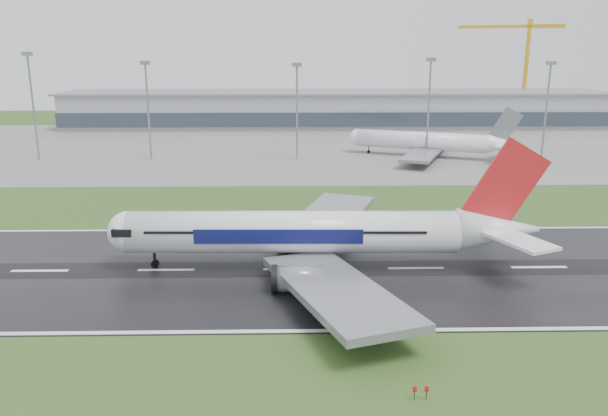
{
  "coord_description": "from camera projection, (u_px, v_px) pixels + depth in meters",
  "views": [
    {
      "loc": [
        -19.8,
        -89.79,
        34.1
      ],
      "look_at": [
        -17.74,
        12.0,
        7.0
      ],
      "focal_mm": 35.28,
      "sensor_mm": 36.0,
      "label": 1
    }
  ],
  "objects": [
    {
      "name": "ground",
      "position": [
        416.0,
        269.0,
        95.91
      ],
      "size": [
        520.0,
        520.0,
        0.0
      ],
      "primitive_type": "plane",
      "color": "#2A4A1B",
      "rests_on": "ground"
    },
    {
      "name": "runway",
      "position": [
        416.0,
        268.0,
        95.9
      ],
      "size": [
        400.0,
        45.0,
        0.1
      ],
      "primitive_type": "cube",
      "color": "black",
      "rests_on": "ground"
    },
    {
      "name": "apron",
      "position": [
        346.0,
        146.0,
        216.67
      ],
      "size": [
        400.0,
        130.0,
        0.08
      ],
      "primitive_type": "cube",
      "color": "slate",
      "rests_on": "ground"
    },
    {
      "name": "terminal",
      "position": [
        335.0,
        110.0,
        272.72
      ],
      "size": [
        240.0,
        36.0,
        15.0
      ],
      "primitive_type": "cube",
      "color": "gray",
      "rests_on": "ground"
    },
    {
      "name": "main_airliner",
      "position": [
        324.0,
        207.0,
        93.66
      ],
      "size": [
        69.61,
        66.42,
        20.18
      ],
      "primitive_type": null,
      "rotation": [
        0.0,
        0.0,
        -0.02
      ],
      "color": "white",
      "rests_on": "runway"
    },
    {
      "name": "parked_airliner",
      "position": [
        428.0,
        132.0,
        193.57
      ],
      "size": [
        71.58,
        69.5,
        16.38
      ],
      "primitive_type": null,
      "rotation": [
        0.0,
        0.0,
        -0.39
      ],
      "color": "white",
      "rests_on": "apron"
    },
    {
      "name": "tower_crane",
      "position": [
        526.0,
        72.0,
        284.83
      ],
      "size": [
        46.41,
        19.15,
        47.56
      ],
      "primitive_type": null,
      "rotation": [
        0.0,
        0.0,
        -0.35
      ],
      "color": "gold",
      "rests_on": "ground"
    },
    {
      "name": "floodmast_0",
      "position": [
        33.0,
        109.0,
        186.42
      ],
      "size": [
        0.64,
        0.64,
        32.19
      ],
      "primitive_type": "cylinder",
      "color": "gray",
      "rests_on": "ground"
    },
    {
      "name": "floodmast_1",
      "position": [
        148.0,
        113.0,
        187.46
      ],
      "size": [
        0.64,
        0.64,
        29.53
      ],
      "primitive_type": "cylinder",
      "color": "gray",
      "rests_on": "ground"
    },
    {
      "name": "floodmast_2",
      "position": [
        297.0,
        114.0,
        188.45
      ],
      "size": [
        0.64,
        0.64,
        28.96
      ],
      "primitive_type": "cylinder",
      "color": "gray",
      "rests_on": "ground"
    },
    {
      "name": "floodmast_3",
      "position": [
        428.0,
        111.0,
        189.07
      ],
      "size": [
        0.64,
        0.64,
        30.5
      ],
      "primitive_type": "cylinder",
      "color": "gray",
      "rests_on": "ground"
    },
    {
      "name": "floodmast_4",
      "position": [
        546.0,
        112.0,
        189.95
      ],
      "size": [
        0.64,
        0.64,
        29.39
      ],
      "primitive_type": "cylinder",
      "color": "gray",
      "rests_on": "ground"
    }
  ]
}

